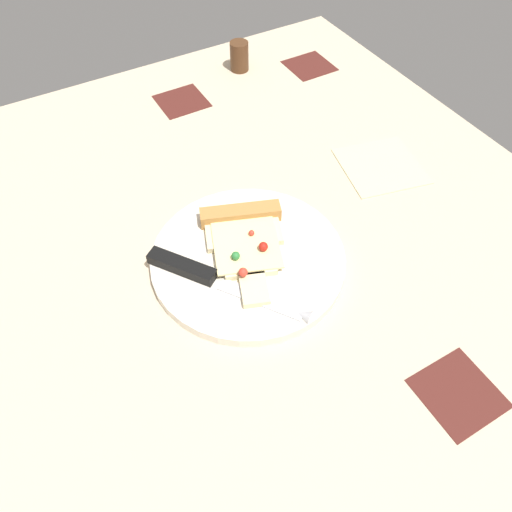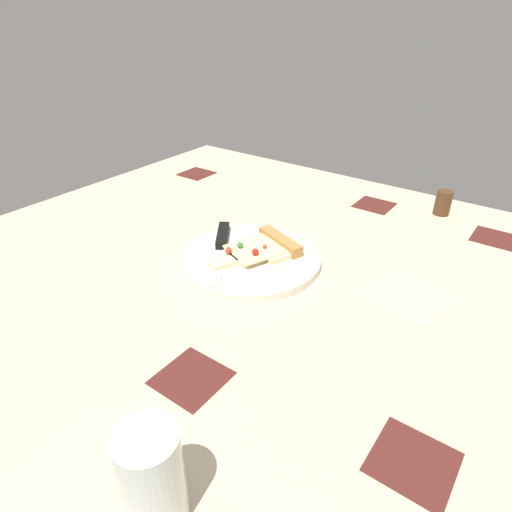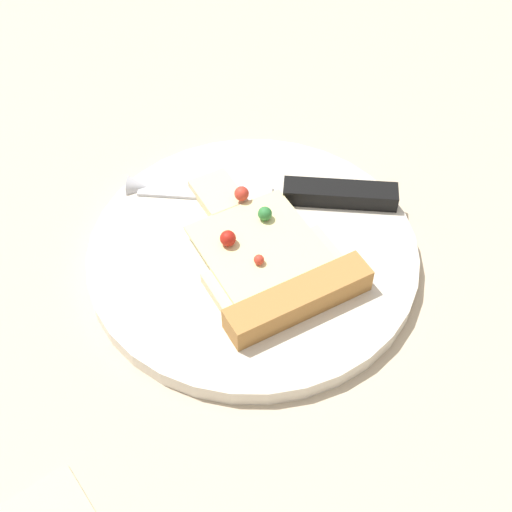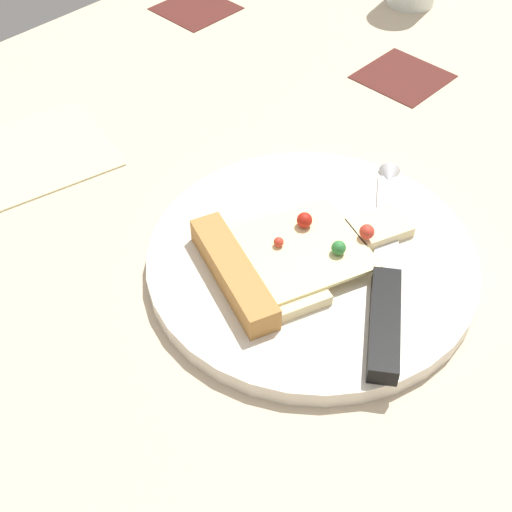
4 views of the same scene
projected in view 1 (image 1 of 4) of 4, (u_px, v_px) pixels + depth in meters
The scene contains 6 objects.
ground_plane at pixel (216, 283), 72.53cm from camera, with size 114.75×114.75×3.00cm.
plate at pixel (247, 258), 72.53cm from camera, with size 27.71×27.71×1.59cm, color silver.
pizza_slice at pixel (245, 238), 72.88cm from camera, with size 14.29×19.04×2.63cm.
knife at pixel (211, 278), 68.50cm from camera, with size 15.57×20.81×2.45cm.
pepper_shaker at pixel (239, 56), 103.70cm from camera, with size 3.80×3.80×5.89cm, color #4C2D19.
napkin at pixel (381, 165), 86.26cm from camera, with size 13.00×13.00×0.40cm, color beige.
Camera 1 is at (16.40, 40.16, 57.02)cm, focal length 35.55 mm.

